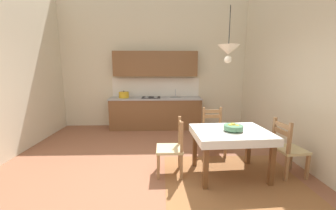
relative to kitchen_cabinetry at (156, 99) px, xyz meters
name	(u,v)px	position (x,y,z in m)	size (l,w,h in m)	color
ground_plane	(148,182)	(-0.04, -2.88, -0.91)	(5.97, 6.91, 0.10)	#935B42
wall_back	(154,59)	(-0.04, 0.33, 1.14)	(5.97, 0.12, 4.00)	beige
wall_right	(336,49)	(2.70, -2.88, 1.14)	(0.12, 6.91, 4.00)	beige
area_rug	(231,177)	(1.28, -2.87, -0.85)	(2.10, 1.60, 0.01)	#956138
kitchen_cabinetry	(156,99)	(0.00, 0.00, 0.00)	(2.60, 0.63, 2.20)	brown
dining_table	(231,139)	(1.28, -2.77, -0.25)	(1.23, 0.97, 0.75)	brown
dining_chair_kitchen_side	(213,132)	(1.24, -1.86, -0.41)	(0.44, 0.44, 0.93)	#D1BC89
dining_chair_tv_side	(172,148)	(0.34, -2.71, -0.41)	(0.42, 0.42, 0.93)	#D1BC89
dining_chair_window_side	(288,149)	(2.21, -2.80, -0.41)	(0.46, 0.46, 0.93)	#D1BC89
fruit_bowl	(233,127)	(1.30, -2.79, -0.04)	(0.30, 0.30, 0.12)	#4C7F5B
pendant_lamp	(228,50)	(1.16, -2.81, 1.12)	(0.32, 0.32, 0.80)	black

